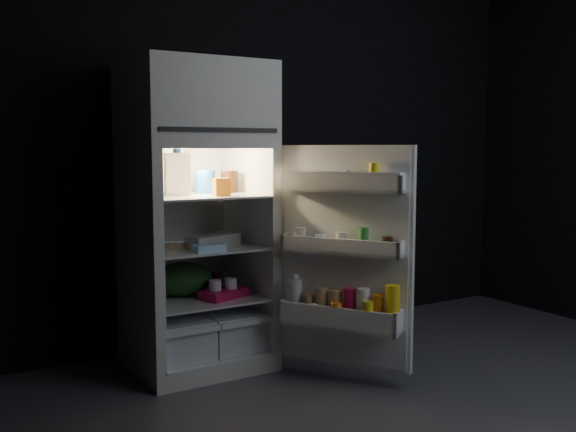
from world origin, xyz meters
TOP-DOWN VIEW (x-y plane):
  - floor at (0.00, 0.00)m, footprint 4.00×3.40m
  - wall_back at (0.00, 1.70)m, footprint 4.00×0.00m
  - wall_left at (-2.00, 0.00)m, footprint 0.00×3.40m
  - refrigerator at (-0.85, 1.32)m, footprint 0.76×0.71m
  - fridge_door at (-0.27, 0.62)m, footprint 0.55×0.71m
  - milk_jug at (-0.97, 1.29)m, footprint 0.17×0.17m
  - mayo_jar at (-0.78, 1.33)m, footprint 0.13×0.13m
  - jam_jar at (-0.62, 1.33)m, footprint 0.14×0.14m
  - amber_bottle at (-1.13, 1.40)m, footprint 0.09×0.09m
  - small_carton at (-0.78, 1.10)m, footprint 0.10×0.07m
  - egg_carton at (-0.79, 1.19)m, footprint 0.35×0.21m
  - pie at (-0.98, 1.33)m, footprint 0.34×0.34m
  - flat_package at (-0.88, 1.04)m, footprint 0.18×0.10m
  - wrapped_pkg at (-0.60, 1.39)m, footprint 0.12×0.10m
  - produce_bag at (-0.93, 1.33)m, footprint 0.44×0.40m
  - yogurt_tray at (-0.74, 1.15)m, footprint 0.32×0.24m
  - small_can_red at (-0.65, 1.46)m, footprint 0.08×0.08m
  - small_can_silver at (-0.62, 1.43)m, footprint 0.07×0.07m

SIDE VIEW (x-z plane):
  - floor at x=0.00m, z-range 0.00..0.00m
  - yogurt_tray at x=-0.74m, z-range 0.43..0.48m
  - small_can_red at x=-0.65m, z-range 0.43..0.52m
  - small_can_silver at x=-0.62m, z-range 0.43..0.52m
  - produce_bag at x=-0.93m, z-range 0.43..0.62m
  - fridge_door at x=-0.27m, z-range 0.07..1.29m
  - pie at x=-0.98m, z-range 0.73..0.77m
  - flat_package at x=-0.88m, z-range 0.73..0.77m
  - wrapped_pkg at x=-0.60m, z-range 0.73..0.78m
  - egg_carton at x=-0.79m, z-range 0.73..0.80m
  - refrigerator at x=-0.85m, z-range 0.07..1.85m
  - small_carton at x=-0.78m, z-range 1.03..1.13m
  - jam_jar at x=-0.62m, z-range 1.03..1.16m
  - mayo_jar at x=-0.78m, z-range 1.03..1.17m
  - amber_bottle at x=-1.13m, z-range 1.03..1.25m
  - milk_jug at x=-0.97m, z-range 1.03..1.27m
  - wall_back at x=0.00m, z-range 0.00..2.70m
  - wall_left at x=-2.00m, z-range 0.00..2.70m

